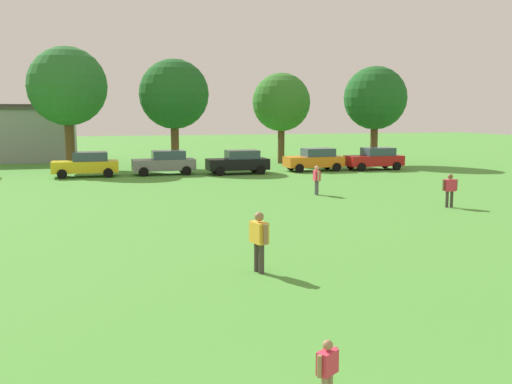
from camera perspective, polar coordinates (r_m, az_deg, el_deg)
name	(u,v)px	position (r m, az deg, el deg)	size (l,w,h in m)	color
ground_plane	(133,186)	(34.23, -12.21, 0.58)	(160.00, 160.00, 0.00)	#4C9338
child_kite_flyer	(327,367)	(8.65, 7.16, -16.99)	(0.41, 0.33, 1.00)	#8C7259
adult_bystander	(259,237)	(15.17, 0.31, -4.51)	(0.43, 0.76, 1.64)	#3F3833
bystander_near_trees	(317,178)	(29.94, 6.11, 1.45)	(0.34, 0.73, 1.54)	#4C4C51
bystander_midfield	(450,188)	(27.22, 18.85, 0.42)	(0.72, 0.34, 1.53)	#3F3833
parked_car_yellow_0	(86,164)	(39.99, -16.63, 2.68)	(4.30, 2.02, 1.68)	yellow
parked_car_gray_1	(165,162)	(40.31, -9.12, 2.95)	(4.30, 2.02, 1.68)	slate
parked_car_black_2	(239,162)	(40.23, -1.75, 3.04)	(4.30, 2.02, 1.68)	black
parked_car_orange_3	(315,159)	(42.65, 5.91, 3.27)	(4.30, 2.02, 1.68)	orange
parked_car_red_4	(375,158)	(44.25, 11.82, 3.31)	(4.30, 2.02, 1.68)	red
tree_left	(67,87)	(46.21, -18.39, 10.00)	(5.97, 5.97, 9.30)	brown
tree_center	(174,94)	(45.55, -8.22, 9.65)	(5.45, 5.45, 8.49)	brown
tree_right	(281,102)	(48.89, 2.56, 8.95)	(4.93, 4.93, 7.68)	brown
tree_far_right	(375,98)	(48.91, 11.86, 9.18)	(5.23, 5.23, 8.16)	brown
house_right	(18,134)	(55.85, -22.76, 5.39)	(10.36, 7.65, 4.84)	#9999A3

